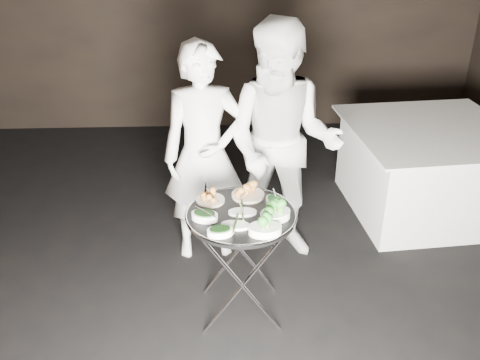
{
  "coord_description": "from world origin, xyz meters",
  "views": [
    {
      "loc": [
        -0.09,
        -2.81,
        2.54
      ],
      "look_at": [
        0.05,
        0.2,
        0.95
      ],
      "focal_mm": 40.0,
      "sensor_mm": 36.0,
      "label": 1
    }
  ],
  "objects_px": {
    "waiter_left": "(204,155)",
    "waiter_right": "(282,145)",
    "tray_stand": "(241,260)",
    "serving_tray": "(241,215)",
    "dining_table": "(426,170)"
  },
  "relations": [
    {
      "from": "waiter_right",
      "to": "dining_table",
      "type": "height_order",
      "value": "waiter_right"
    },
    {
      "from": "waiter_right",
      "to": "dining_table",
      "type": "bearing_deg",
      "value": 38.66
    },
    {
      "from": "tray_stand",
      "to": "waiter_left",
      "type": "bearing_deg",
      "value": 107.72
    },
    {
      "from": "dining_table",
      "to": "serving_tray",
      "type": "bearing_deg",
      "value": -142.47
    },
    {
      "from": "serving_tray",
      "to": "dining_table",
      "type": "xyz_separation_m",
      "value": [
        1.71,
        1.32,
        -0.38
      ]
    },
    {
      "from": "tray_stand",
      "to": "dining_table",
      "type": "bearing_deg",
      "value": 37.53
    },
    {
      "from": "serving_tray",
      "to": "dining_table",
      "type": "distance_m",
      "value": 2.19
    },
    {
      "from": "waiter_left",
      "to": "waiter_right",
      "type": "relative_size",
      "value": 0.92
    },
    {
      "from": "waiter_left",
      "to": "dining_table",
      "type": "bearing_deg",
      "value": 9.28
    },
    {
      "from": "serving_tray",
      "to": "waiter_left",
      "type": "xyz_separation_m",
      "value": [
        -0.24,
        0.75,
        0.07
      ]
    },
    {
      "from": "waiter_left",
      "to": "waiter_right",
      "type": "distance_m",
      "value": 0.58
    },
    {
      "from": "serving_tray",
      "to": "waiter_right",
      "type": "distance_m",
      "value": 0.83
    },
    {
      "from": "tray_stand",
      "to": "serving_tray",
      "type": "xyz_separation_m",
      "value": [
        -0.0,
        0.0,
        0.35
      ]
    },
    {
      "from": "waiter_left",
      "to": "dining_table",
      "type": "height_order",
      "value": "waiter_left"
    },
    {
      "from": "waiter_right",
      "to": "waiter_left",
      "type": "bearing_deg",
      "value": -165.51
    }
  ]
}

